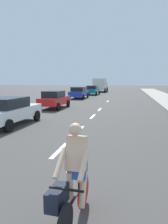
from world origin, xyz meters
TOP-DOWN VIEW (x-y plane):
  - ground_plane at (0.00, 20.00)m, footprint 160.00×160.00m
  - lane_stripe_2 at (0.00, 7.87)m, footprint 0.16×1.80m
  - lane_stripe_3 at (0.00, 11.11)m, footprint 0.16×1.80m
  - lane_stripe_4 at (0.00, 15.27)m, footprint 0.16×1.80m
  - lane_stripe_5 at (0.00, 18.97)m, footprint 0.16×1.80m
  - lane_stripe_6 at (0.00, 26.21)m, footprint 0.16×1.80m
  - cyclist at (1.49, 4.06)m, footprint 0.63×1.71m
  - parked_car_white at (-4.15, 11.45)m, footprint 2.19×4.53m
  - parked_car_red at (-4.08, 18.88)m, footprint 1.96×4.03m
  - parked_car_blue at (-4.28, 29.42)m, footprint 2.09×4.51m
  - parked_car_teal at (-3.57, 36.74)m, footprint 2.09×4.28m
  - delivery_truck at (-3.55, 46.68)m, footprint 2.77×6.28m

SIDE VIEW (x-z plane):
  - ground_plane at x=0.00m, z-range 0.00..0.00m
  - lane_stripe_2 at x=0.00m, z-range 0.00..0.01m
  - lane_stripe_3 at x=0.00m, z-range 0.00..0.01m
  - lane_stripe_4 at x=0.00m, z-range 0.00..0.01m
  - lane_stripe_5 at x=0.00m, z-range 0.00..0.01m
  - lane_stripe_6 at x=0.00m, z-range 0.00..0.01m
  - cyclist at x=1.49m, z-range -0.08..1.74m
  - parked_car_red at x=-4.08m, z-range 0.05..1.62m
  - parked_car_teal at x=-3.57m, z-range 0.05..1.62m
  - parked_car_white at x=-4.15m, z-range 0.06..1.63m
  - parked_car_blue at x=-4.28m, z-range 0.06..1.63m
  - delivery_truck at x=-3.55m, z-range 0.10..2.90m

